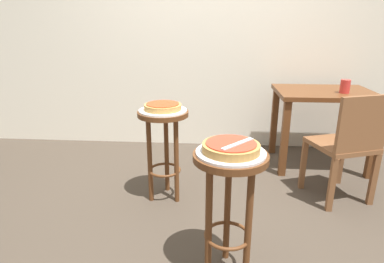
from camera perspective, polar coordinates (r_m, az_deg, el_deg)
ground_plane at (r=2.28m, az=1.85°, el=-16.41°), size 6.00×6.00×0.00m
back_wall at (r=3.53m, az=3.41°, el=21.55°), size 6.00×0.10×3.00m
stool_foreground at (r=1.67m, az=6.61°, el=-9.88°), size 0.37×0.37×0.70m
serving_plate_foreground at (r=1.59m, az=6.86°, el=-3.73°), size 0.34×0.34×0.01m
pizza_foreground at (r=1.58m, az=6.90°, el=-2.77°), size 0.28×0.28×0.05m
stool_middle at (r=2.42m, az=-5.03°, el=-0.70°), size 0.37×0.37×0.70m
serving_plate_middle at (r=2.36m, az=-5.16°, el=3.73°), size 0.35×0.35×0.01m
pizza_middle at (r=2.35m, az=-5.18°, el=4.40°), size 0.27×0.27×0.05m
dining_table at (r=3.24m, az=22.12°, el=4.44°), size 0.86×0.65×0.73m
cup_near_edge at (r=3.15m, az=25.42°, el=7.21°), size 0.08×0.08×0.12m
wooden_chair at (r=2.64m, az=25.78°, el=-1.94°), size 0.51×0.51×0.85m
pizza_server_knife at (r=1.55m, az=8.08°, el=-2.14°), size 0.17×0.18×0.01m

